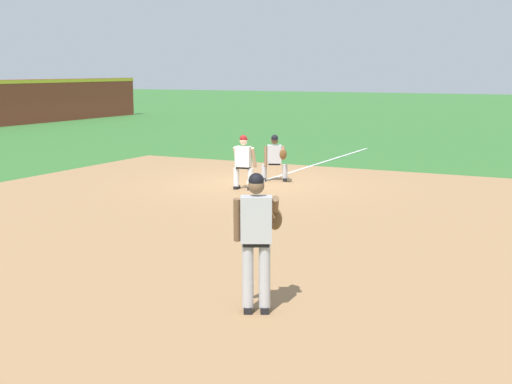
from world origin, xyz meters
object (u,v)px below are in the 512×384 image
Objects in this scene: baseball at (274,215)px; first_baseman at (275,156)px; pitcher at (257,234)px; first_base_bag at (256,182)px; baserunner at (243,160)px.

first_baseman is (4.48, 2.07, 0.69)m from baseball.
first_baseman reaches higher than baseball.
pitcher is (-5.73, -2.45, 1.02)m from baseball.
pitcher is at bearing -156.13° from first_baseman.
pitcher reaches higher than first_baseman.
first_base_bag is 4.56m from baseball.
pitcher is 1.39× the size of first_baseman.
first_baseman is 0.92× the size of baserunner.
baseball is (-3.88, -2.39, -0.01)m from first_base_bag.
first_baseman is at bearing -5.49° from baserunner.
first_baseman is at bearing -28.35° from first_base_bag.
baseball is at bearing -148.44° from first_base_bag.
first_base_bag is 0.96m from first_baseman.
baserunner reaches higher than first_base_bag.
baserunner is (-1.65, 0.16, 0.06)m from first_baseman.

